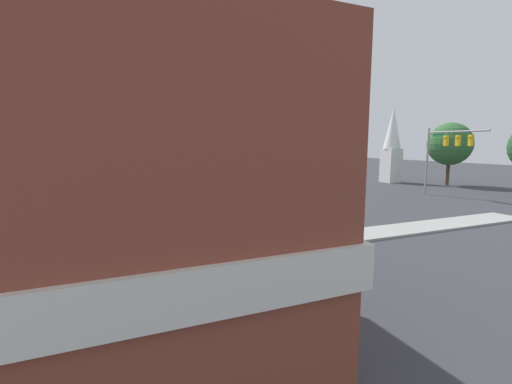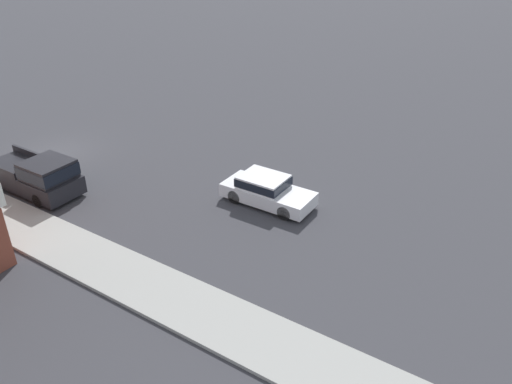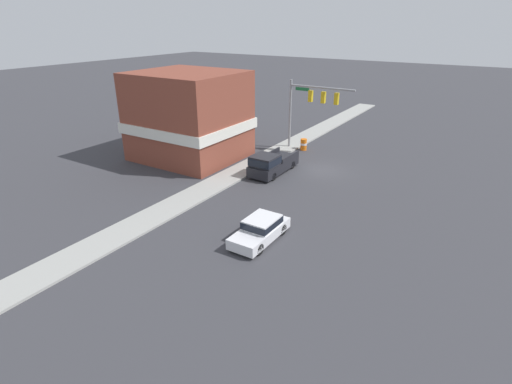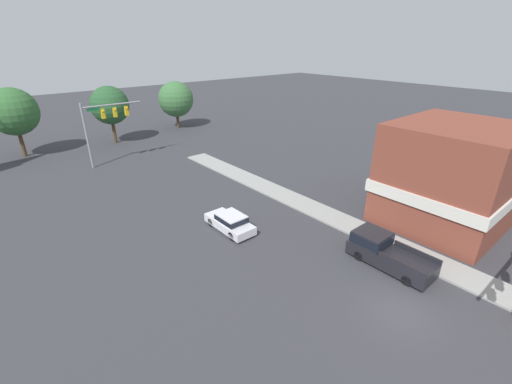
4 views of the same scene
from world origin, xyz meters
The scene contains 8 objects.
ground_plane centered at (0.00, 0.00, 0.00)m, with size 200.00×200.00×0.00m, color #38383D.
sidewalk_curb centered at (5.70, 0.00, 0.07)m, with size 2.40×60.00×0.14m.
far_signal_assembly centered at (-3.17, 33.95, 5.23)m, with size 6.54×0.49×7.15m.
car_lead centered at (-1.74, 12.78, 0.71)m, with size 1.78×4.29×1.36m.
pickup_truck_parked centered at (3.28, 3.06, 0.92)m, with size 2.05×5.33×1.86m.
corner_brick_building centered at (11.92, 3.09, 3.79)m, with size 9.34×8.46×7.77m.
church_steeple centered at (-16.32, 39.62, 5.58)m, with size 2.40×2.40×10.67m.
backdrop_tree_left_far centered at (-10.39, 43.71, 5.47)m, with size 5.56×5.56×8.26m.
Camera 1 is at (21.55, 2.79, 5.39)m, focal length 24.00 mm.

